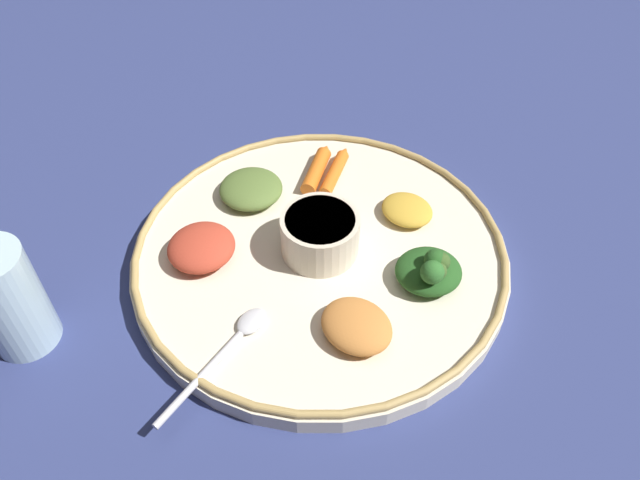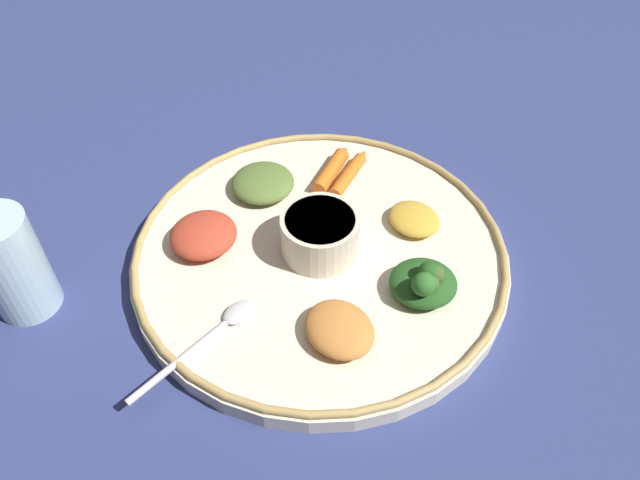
% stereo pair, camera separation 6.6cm
% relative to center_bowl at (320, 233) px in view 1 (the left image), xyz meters
% --- Properties ---
extents(ground_plane, '(2.40, 2.40, 0.00)m').
position_rel_center_bowl_xyz_m(ground_plane, '(0.00, 0.00, -0.04)').
color(ground_plane, navy).
extents(platter, '(0.41, 0.41, 0.02)m').
position_rel_center_bowl_xyz_m(platter, '(0.00, 0.00, -0.04)').
color(platter, beige).
rests_on(platter, ground_plane).
extents(platter_rim, '(0.40, 0.40, 0.01)m').
position_rel_center_bowl_xyz_m(platter_rim, '(0.00, 0.00, -0.02)').
color(platter_rim, tan).
rests_on(platter_rim, platter).
extents(center_bowl, '(0.08, 0.08, 0.05)m').
position_rel_center_bowl_xyz_m(center_bowl, '(0.00, 0.00, 0.00)').
color(center_bowl, beige).
rests_on(center_bowl, platter).
extents(spoon, '(0.08, 0.14, 0.01)m').
position_rel_center_bowl_xyz_m(spoon, '(0.07, -0.13, -0.02)').
color(spoon, silver).
rests_on(spoon, platter).
extents(greens_pile, '(0.08, 0.09, 0.05)m').
position_rel_center_bowl_xyz_m(greens_pile, '(0.09, 0.08, -0.01)').
color(greens_pile, '#23511E').
rests_on(greens_pile, platter).
extents(carrot_near_spoon, '(0.07, 0.07, 0.02)m').
position_rel_center_bowl_xyz_m(carrot_near_spoon, '(-0.10, 0.07, -0.02)').
color(carrot_near_spoon, orange).
rests_on(carrot_near_spoon, platter).
extents(carrot_outer, '(0.08, 0.07, 0.02)m').
position_rel_center_bowl_xyz_m(carrot_outer, '(-0.11, 0.06, -0.02)').
color(carrot_outer, orange).
rests_on(carrot_outer, platter).
extents(mound_squash, '(0.09, 0.08, 0.02)m').
position_rel_center_bowl_xyz_m(mound_squash, '(0.11, -0.02, -0.01)').
color(mound_squash, '#C67A38').
rests_on(mound_squash, platter).
extents(mound_collards, '(0.10, 0.10, 0.02)m').
position_rel_center_bowl_xyz_m(mound_collards, '(-0.11, -0.03, -0.01)').
color(mound_collards, '#567033').
rests_on(mound_collards, platter).
extents(mound_berbere_red, '(0.09, 0.10, 0.03)m').
position_rel_center_bowl_xyz_m(mound_berbere_red, '(-0.05, -0.12, -0.01)').
color(mound_berbere_red, '#B73D28').
rests_on(mound_berbere_red, platter).
extents(mound_lentil_yellow, '(0.07, 0.07, 0.02)m').
position_rel_center_bowl_xyz_m(mound_lentil_yellow, '(-0.00, 0.11, -0.02)').
color(mound_lentil_yellow, gold).
rests_on(mound_lentil_yellow, platter).
extents(drinking_glass, '(0.06, 0.06, 0.12)m').
position_rel_center_bowl_xyz_m(drinking_glass, '(-0.05, -0.30, 0.01)').
color(drinking_glass, silver).
rests_on(drinking_glass, ground_plane).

